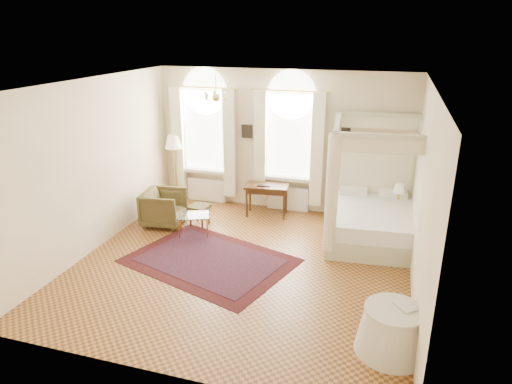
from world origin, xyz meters
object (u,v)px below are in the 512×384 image
canopy_bed (374,215)px  nightstand (395,212)px  stool (199,209)px  side_table (392,330)px  armchair (164,208)px  floor_lamp (174,145)px  writing_desk (267,190)px  coffee_table (193,217)px

canopy_bed → nightstand: 0.99m
canopy_bed → stool: size_ratio=5.42×
stool → side_table: side_table is taller
nightstand → armchair: size_ratio=0.75×
armchair → floor_lamp: bearing=8.8°
writing_desk → armchair: (-2.04, -1.18, -0.24)m
writing_desk → coffee_table: bearing=-128.6°
armchair → side_table: 5.76m
nightstand → side_table: side_table is taller
armchair → floor_lamp: (-0.40, 1.44, 1.05)m
coffee_table → side_table: (4.10, -2.64, -0.08)m
armchair → coffee_table: bearing=-116.8°
floor_lamp → canopy_bed: bearing=-10.7°
stool → floor_lamp: size_ratio=0.27×
nightstand → floor_lamp: (-5.32, 0.06, 1.12)m
stool → floor_lamp: bearing=133.5°
floor_lamp → coffee_table: bearing=-54.4°
armchair → side_table: (4.95, -2.95, -0.07)m
side_table → floor_lamp: bearing=140.6°
armchair → side_table: bearing=-127.6°
canopy_bed → nightstand: (0.43, 0.87, -0.23)m
coffee_table → floor_lamp: size_ratio=0.47×
writing_desk → armchair: bearing=-149.9°
writing_desk → stool: writing_desk is taller
nightstand → stool: nightstand is taller
armchair → coffee_table: 0.91m
canopy_bed → floor_lamp: bearing=169.3°
writing_desk → stool: (-1.28, -0.97, -0.25)m
nightstand → floor_lamp: size_ratio=0.38×
armchair → floor_lamp: floor_lamp is taller
floor_lamp → armchair: bearing=-74.4°
canopy_bed → armchair: canopy_bed is taller
coffee_table → floor_lamp: (-1.25, 1.75, 1.04)m
writing_desk → stool: bearing=-142.9°
writing_desk → side_table: size_ratio=1.06×
writing_desk → side_table: 5.06m
stool → canopy_bed: bearing=4.7°
canopy_bed → stool: 3.75m
stool → armchair: size_ratio=0.52×
side_table → stool: bearing=142.9°
armchair → writing_desk: bearing=-66.7°
armchair → nightstand: bearing=-81.0°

